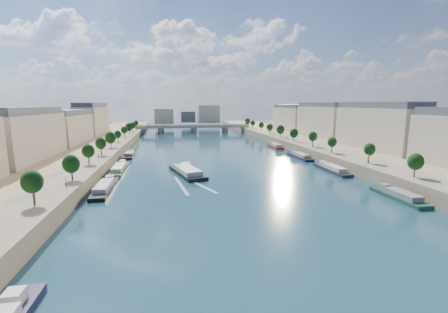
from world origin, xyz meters
name	(u,v)px	position (x,y,z in m)	size (l,w,h in m)	color
ground	(214,158)	(0.00, 100.00, 0.00)	(700.00, 700.00, 0.00)	#0D2739
quay_left	(72,157)	(-72.00, 100.00, 2.50)	(44.00, 520.00, 5.00)	#9E8460
quay_right	(336,150)	(72.00, 100.00, 2.50)	(44.00, 520.00, 5.00)	#9E8460
pave_left	(103,151)	(-57.00, 100.00, 5.05)	(14.00, 520.00, 0.10)	gray
pave_right	(313,146)	(57.00, 100.00, 5.05)	(14.00, 520.00, 0.10)	gray
trees_left	(107,140)	(-55.00, 102.00, 10.48)	(4.80, 268.80, 8.26)	#382B1E
trees_right	(302,135)	(55.00, 110.00, 10.48)	(4.80, 268.80, 8.26)	#382B1E
lamps_left	(108,149)	(-52.50, 90.00, 7.78)	(0.36, 200.36, 4.28)	black
lamps_right	(302,140)	(52.50, 105.00, 7.78)	(0.36, 200.36, 4.28)	black
buildings_left	(50,128)	(-85.00, 112.00, 16.45)	(16.00, 226.00, 23.20)	beige
buildings_right	(347,124)	(85.00, 112.00, 16.45)	(16.00, 226.00, 23.20)	beige
skyline	(191,115)	(3.19, 319.52, 14.66)	(79.00, 42.00, 22.00)	beige
bridge	(194,128)	(0.00, 242.79, 5.08)	(112.00, 12.00, 8.15)	#C1B79E
tour_barge	(187,172)	(-16.76, 63.69, 1.06)	(14.98, 29.06, 3.80)	black
wake	(190,185)	(-16.76, 47.10, 0.02)	(14.27, 25.91, 0.04)	silver
moored_barges_left	(109,183)	(-45.50, 52.21, 0.84)	(5.00, 155.05, 3.60)	#171734
moored_barges_right	(338,172)	(45.50, 53.56, 0.84)	(5.00, 165.47, 3.60)	black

